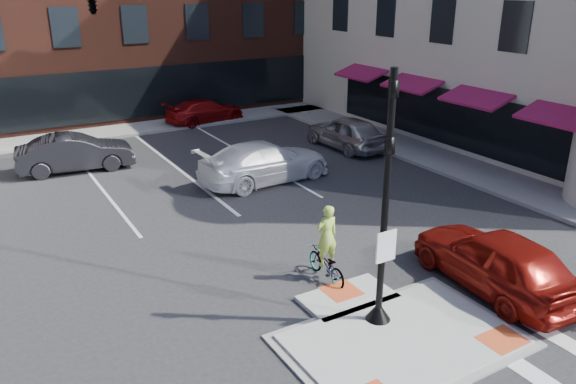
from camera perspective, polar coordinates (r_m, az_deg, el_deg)
ground at (r=13.83m, az=10.15°, el=-13.75°), size 120.00×120.00×0.00m
refuge_island at (r=13.65m, az=10.89°, el=-14.07°), size 5.40×4.65×0.13m
sidewalk_e at (r=27.25m, az=13.99°, el=3.74°), size 3.00×24.00×0.15m
sidewalk_n at (r=33.18m, az=-10.93°, el=6.97°), size 26.00×3.00×0.15m
signal_pole at (r=12.93m, az=9.68°, el=-4.27°), size 0.60×0.60×5.98m
mast_arm_signal at (r=26.83m, az=-22.29°, el=15.96°), size 6.10×2.24×8.00m
red_sedan at (r=15.88m, az=20.40°, el=-6.48°), size 2.40×5.10×1.69m
white_pickup at (r=22.89m, az=-2.36°, el=3.08°), size 5.81×2.74×1.64m
bg_car_dark at (r=25.88m, az=-20.79°, el=3.75°), size 4.98×2.27×1.59m
bg_car_silver at (r=27.64m, az=5.98°, el=6.05°), size 2.11×4.79×1.60m
bg_car_red at (r=33.07m, az=-8.43°, el=8.15°), size 4.87×2.49×1.35m
cyclist at (r=15.40m, az=3.91°, el=-6.42°), size 0.66×1.76×2.20m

